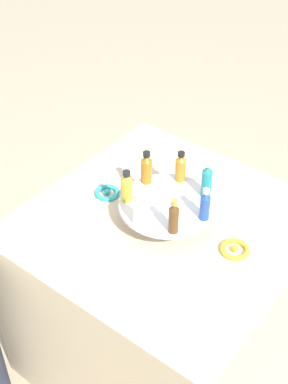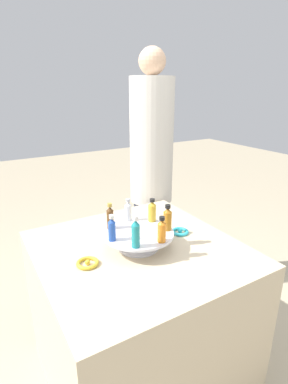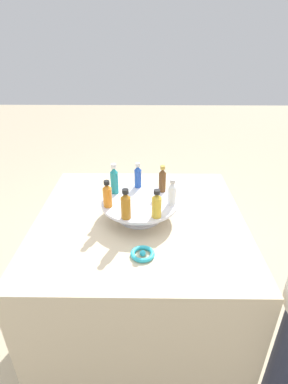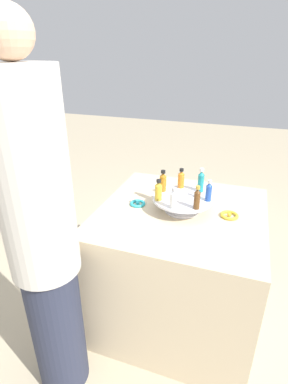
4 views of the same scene
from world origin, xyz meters
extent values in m
plane|color=tan|center=(0.00, 0.00, 0.00)|extent=(12.00, 12.00, 0.00)
cube|color=beige|center=(0.00, 0.00, 0.40)|extent=(0.94, 0.94, 0.80)
cylinder|color=silver|center=(0.00, 0.00, 0.80)|extent=(0.20, 0.20, 0.01)
cylinder|color=silver|center=(0.00, 0.00, 0.84)|extent=(0.10, 0.10, 0.06)
cylinder|color=silver|center=(0.00, 0.00, 0.87)|extent=(0.34, 0.34, 0.01)
cylinder|color=gold|center=(-0.12, -0.07, 0.92)|extent=(0.04, 0.04, 0.09)
cone|color=gold|center=(-0.12, -0.07, 0.98)|extent=(0.04, 0.04, 0.02)
cylinder|color=black|center=(-0.12, -0.07, 1.00)|extent=(0.03, 0.03, 0.02)
cylinder|color=silver|center=(-0.02, -0.14, 0.92)|extent=(0.04, 0.04, 0.08)
cone|color=silver|center=(-0.02, -0.14, 0.97)|extent=(0.03, 0.03, 0.02)
cylinder|color=#B2B2B7|center=(-0.02, -0.14, 0.99)|extent=(0.02, 0.02, 0.02)
cylinder|color=brown|center=(0.10, -0.10, 0.93)|extent=(0.03, 0.03, 0.09)
cone|color=brown|center=(0.10, -0.10, 0.98)|extent=(0.03, 0.03, 0.02)
cylinder|color=#B79338|center=(0.10, -0.10, 1.00)|extent=(0.02, 0.02, 0.02)
cylinder|color=#234CAD|center=(0.14, 0.01, 0.92)|extent=(0.03, 0.03, 0.09)
cone|color=#234CAD|center=(0.14, 0.01, 0.98)|extent=(0.03, 0.03, 0.02)
cylinder|color=silver|center=(0.14, 0.01, 1.00)|extent=(0.02, 0.02, 0.02)
cylinder|color=teal|center=(0.08, 0.12, 0.93)|extent=(0.04, 0.04, 0.10)
cone|color=teal|center=(0.08, 0.12, 1.00)|extent=(0.03, 0.03, 0.02)
cylinder|color=silver|center=(0.08, 0.12, 1.02)|extent=(0.02, 0.02, 0.02)
cylinder|color=orange|center=(-0.04, 0.14, 0.92)|extent=(0.04, 0.04, 0.09)
cone|color=orange|center=(-0.04, 0.14, 0.98)|extent=(0.04, 0.04, 0.02)
cylinder|color=black|center=(-0.04, 0.14, 0.99)|extent=(0.02, 0.02, 0.02)
cylinder|color=#AD6B19|center=(-0.13, 0.05, 0.93)|extent=(0.04, 0.04, 0.09)
cone|color=#AD6B19|center=(-0.13, 0.05, 0.98)|extent=(0.04, 0.04, 0.02)
cylinder|color=black|center=(-0.13, 0.05, 1.00)|extent=(0.03, 0.03, 0.02)
torus|color=gold|center=(0.27, 0.02, 0.81)|extent=(0.10, 0.10, 0.02)
sphere|color=gold|center=(0.27, 0.02, 0.81)|extent=(0.02, 0.02, 0.02)
torus|color=#2DB7CC|center=(-0.27, -0.02, 0.81)|extent=(0.09, 0.09, 0.02)
sphere|color=#2DB7CC|center=(-0.27, -0.02, 0.81)|extent=(0.02, 0.02, 0.02)
camera|label=1|loc=(0.81, -1.17, 2.07)|focal=50.00mm
camera|label=2|loc=(0.63, 1.12, 1.53)|focal=28.00mm
camera|label=3|loc=(-1.15, -0.03, 1.55)|focal=28.00mm
camera|label=4|loc=(0.30, -1.51, 1.64)|focal=28.00mm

